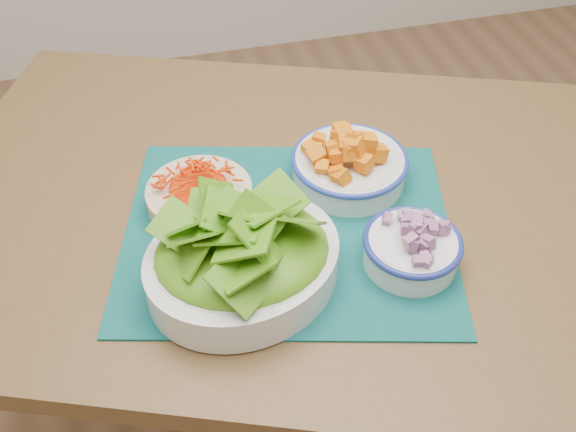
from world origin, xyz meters
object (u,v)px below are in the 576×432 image
object	(u,v)px
placemat	(288,230)
carrot_bowl	(199,192)
table	(295,236)
onion_bowl	(412,245)
squash_bowl	(350,160)
lettuce_bowl	(242,253)

from	to	relation	value
placemat	carrot_bowl	world-z (taller)	carrot_bowl
table	onion_bowl	xyz separation A→B (m)	(0.13, -0.19, 0.13)
squash_bowl	lettuce_bowl	bearing A→B (deg)	-141.36
lettuce_bowl	onion_bowl	distance (m)	0.25
onion_bowl	carrot_bowl	bearing A→B (deg)	144.65
placemat	squash_bowl	bearing A→B (deg)	50.03
lettuce_bowl	squash_bowl	bearing A→B (deg)	19.54
carrot_bowl	lettuce_bowl	size ratio (longest dim) A/B	0.51
placemat	carrot_bowl	distance (m)	0.16
squash_bowl	carrot_bowl	bearing A→B (deg)	-179.50
table	lettuce_bowl	distance (m)	0.25
carrot_bowl	lettuce_bowl	distance (m)	0.18
placemat	carrot_bowl	size ratio (longest dim) A/B	2.88
onion_bowl	placemat	bearing A→B (deg)	144.70
placemat	lettuce_bowl	size ratio (longest dim) A/B	1.46
carrot_bowl	squash_bowl	bearing A→B (deg)	0.50
squash_bowl	onion_bowl	xyz separation A→B (m)	(0.03, -0.21, -0.01)
placemat	squash_bowl	xyz separation A→B (m)	(0.13, 0.09, 0.05)
table	placemat	world-z (taller)	placemat
lettuce_bowl	carrot_bowl	bearing A→B (deg)	82.76
placemat	lettuce_bowl	xyz separation A→B (m)	(-0.09, -0.09, 0.06)
carrot_bowl	lettuce_bowl	world-z (taller)	lettuce_bowl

